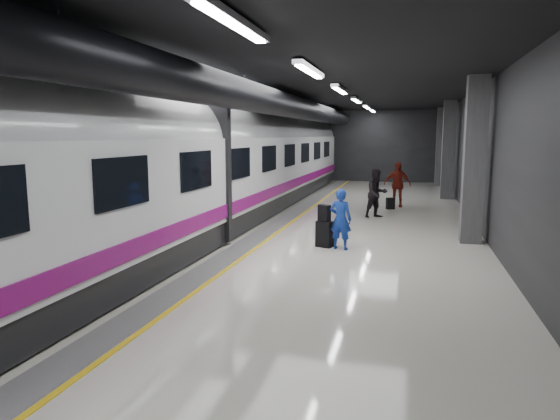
% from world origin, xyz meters
% --- Properties ---
extents(ground, '(40.00, 40.00, 0.00)m').
position_xyz_m(ground, '(0.00, 0.00, 0.00)').
color(ground, beige).
rests_on(ground, ground).
extents(platform_hall, '(10.02, 40.02, 4.51)m').
position_xyz_m(platform_hall, '(-0.29, 0.96, 3.54)').
color(platform_hall, black).
rests_on(platform_hall, ground).
extents(train, '(3.05, 38.00, 4.05)m').
position_xyz_m(train, '(-3.25, -0.00, 2.07)').
color(train, black).
rests_on(train, ground).
extents(traveler_main, '(0.63, 0.47, 1.58)m').
position_xyz_m(traveler_main, '(1.20, 0.23, 0.79)').
color(traveler_main, '#1649A9').
rests_on(traveler_main, ground).
extents(suitcase_main, '(0.49, 0.40, 0.69)m').
position_xyz_m(suitcase_main, '(0.76, 0.40, 0.35)').
color(suitcase_main, black).
rests_on(suitcase_main, ground).
extents(shoulder_bag, '(0.37, 0.32, 0.43)m').
position_xyz_m(shoulder_bag, '(0.74, 0.41, 0.91)').
color(shoulder_bag, black).
rests_on(shoulder_bag, suitcase_main).
extents(traveler_far_a, '(1.07, 1.03, 1.74)m').
position_xyz_m(traveler_far_a, '(1.76, 5.59, 0.87)').
color(traveler_far_a, black).
rests_on(traveler_far_a, ground).
extents(traveler_far_b, '(1.09, 0.46, 1.85)m').
position_xyz_m(traveler_far_b, '(2.39, 8.62, 0.92)').
color(traveler_far_b, maroon).
rests_on(traveler_far_b, ground).
extents(suitcase_far, '(0.37, 0.31, 0.46)m').
position_xyz_m(suitcase_far, '(2.17, 7.85, 0.23)').
color(suitcase_far, black).
rests_on(suitcase_far, ground).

